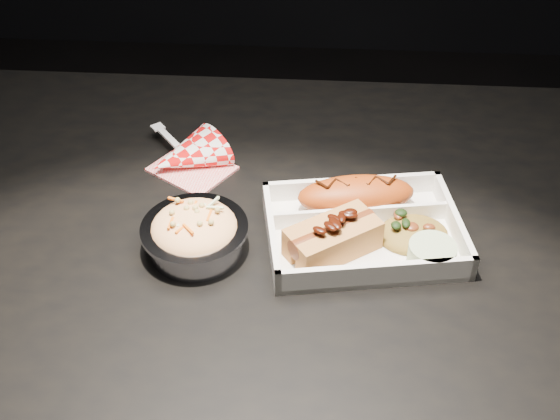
% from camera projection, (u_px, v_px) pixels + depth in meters
% --- Properties ---
extents(dining_table, '(1.20, 0.80, 0.75)m').
position_uv_depth(dining_table, '(258.00, 272.00, 1.01)').
color(dining_table, black).
rests_on(dining_table, ground).
extents(food_tray, '(0.28, 0.22, 0.04)m').
position_uv_depth(food_tray, '(362.00, 233.00, 0.93)').
color(food_tray, white).
rests_on(food_tray, dining_table).
extents(fried_pastry, '(0.17, 0.09, 0.05)m').
position_uv_depth(fried_pastry, '(356.00, 195.00, 0.95)').
color(fried_pastry, '#A13E10').
rests_on(fried_pastry, food_tray).
extents(hotdog, '(0.13, 0.12, 0.06)m').
position_uv_depth(hotdog, '(333.00, 236.00, 0.89)').
color(hotdog, '#B97B3F').
rests_on(hotdog, food_tray).
extents(fried_rice_mound, '(0.11, 0.09, 0.03)m').
position_uv_depth(fried_rice_mound, '(414.00, 228.00, 0.91)').
color(fried_rice_mound, olive).
rests_on(fried_rice_mound, food_tray).
extents(cupcake_liner, '(0.06, 0.06, 0.03)m').
position_uv_depth(cupcake_liner, '(432.00, 255.00, 0.88)').
color(cupcake_liner, '#AEC494').
rests_on(cupcake_liner, food_tray).
extents(foil_coleslaw_cup, '(0.14, 0.14, 0.07)m').
position_uv_depth(foil_coleslaw_cup, '(195.00, 232.00, 0.90)').
color(foil_coleslaw_cup, silver).
rests_on(foil_coleslaw_cup, dining_table).
extents(napkin_fork, '(0.15, 0.16, 0.10)m').
position_uv_depth(napkin_fork, '(186.00, 157.00, 1.05)').
color(napkin_fork, red).
rests_on(napkin_fork, dining_table).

